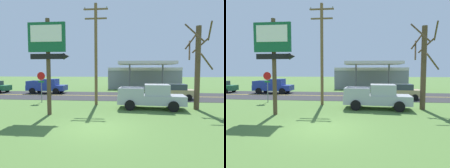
% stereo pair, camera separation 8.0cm
% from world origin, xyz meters
% --- Properties ---
extents(ground_plane, '(180.00, 180.00, 0.00)m').
position_xyz_m(ground_plane, '(0.00, 0.00, 0.00)').
color(ground_plane, '#4C7033').
extents(road_asphalt, '(140.00, 8.00, 0.02)m').
position_xyz_m(road_asphalt, '(0.00, 13.00, 0.01)').
color(road_asphalt, '#2B2B2D').
rests_on(road_asphalt, ground).
extents(road_centre_line, '(126.00, 0.20, 0.01)m').
position_xyz_m(road_centre_line, '(0.00, 13.00, 0.02)').
color(road_centre_line, gold).
rests_on(road_centre_line, road_asphalt).
extents(motel_sign, '(2.83, 0.54, 6.56)m').
position_xyz_m(motel_sign, '(-3.80, 2.67, 4.49)').
color(motel_sign, brown).
rests_on(motel_sign, ground).
extents(stop_sign, '(0.80, 0.08, 2.95)m').
position_xyz_m(stop_sign, '(-6.80, 7.65, 2.03)').
color(stop_sign, slate).
rests_on(stop_sign, ground).
extents(utility_pole, '(2.14, 0.26, 8.89)m').
position_xyz_m(utility_pole, '(-1.31, 6.86, 4.78)').
color(utility_pole, brown).
rests_on(utility_pole, ground).
extents(bare_tree, '(2.23, 2.04, 6.64)m').
position_xyz_m(bare_tree, '(6.92, 5.59, 3.51)').
color(bare_tree, brown).
rests_on(bare_tree, ground).
extents(gas_station, '(12.00, 11.50, 4.40)m').
position_xyz_m(gas_station, '(4.01, 24.08, 1.94)').
color(gas_station, gray).
rests_on(gas_station, ground).
extents(pickup_silver_parked_on_lawn, '(5.34, 2.55, 1.96)m').
position_xyz_m(pickup_silver_parked_on_lawn, '(3.44, 5.57, 0.96)').
color(pickup_silver_parked_on_lawn, '#A8AAAF').
rests_on(pickup_silver_parked_on_lawn, ground).
extents(pickup_blue_on_road, '(5.20, 2.24, 1.96)m').
position_xyz_m(pickup_blue_on_road, '(-9.53, 15.00, 0.96)').
color(pickup_blue_on_road, '#233893').
rests_on(pickup_blue_on_road, ground).
extents(car_tan_near_lane, '(4.20, 2.00, 1.64)m').
position_xyz_m(car_tan_near_lane, '(6.41, 11.00, 0.83)').
color(car_tan_near_lane, tan).
rests_on(car_tan_near_lane, ground).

